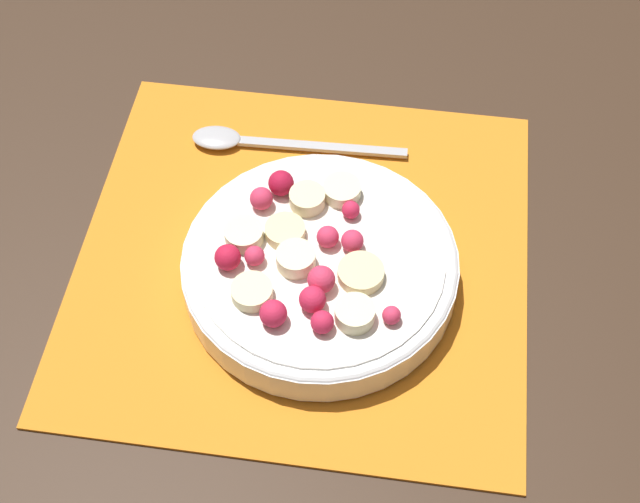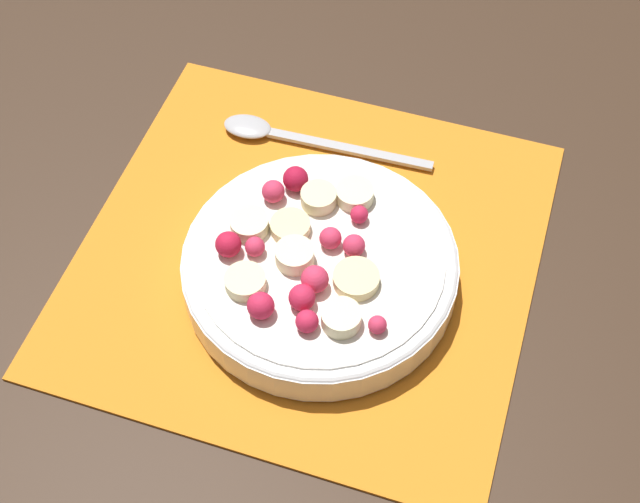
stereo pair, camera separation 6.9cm
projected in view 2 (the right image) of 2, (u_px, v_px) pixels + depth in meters
name	position (u px, v px, depth m)	size (l,w,h in m)	color
ground_plane	(309.00, 255.00, 0.74)	(3.00, 3.00, 0.00)	#382619
placemat	(309.00, 253.00, 0.74)	(0.37, 0.36, 0.01)	orange
fruit_bowl	(319.00, 265.00, 0.71)	(0.22, 0.22, 0.05)	white
spoon	(283.00, 134.00, 0.81)	(0.20, 0.03, 0.01)	#B2B2B7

